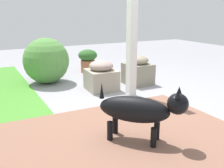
% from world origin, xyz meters
% --- Properties ---
extents(ground_plane, '(12.00, 12.00, 0.00)m').
position_xyz_m(ground_plane, '(0.00, 0.00, 0.00)').
color(ground_plane, gray).
extents(brick_path, '(1.80, 2.40, 0.02)m').
position_xyz_m(brick_path, '(-0.92, 0.59, 0.01)').
color(brick_path, '#855A48').
rests_on(brick_path, ground).
extents(porch_pillar, '(0.11, 0.11, 2.06)m').
position_xyz_m(porch_pillar, '(0.23, -0.21, 1.03)').
color(porch_pillar, white).
rests_on(porch_pillar, ground).
extents(stone_planter_nearest, '(0.43, 0.42, 0.48)m').
position_xyz_m(stone_planter_nearest, '(0.72, -0.64, 0.23)').
color(stone_planter_nearest, gray).
rests_on(stone_planter_nearest, ground).
extents(stone_planter_near, '(0.49, 0.46, 0.47)m').
position_xyz_m(stone_planter_near, '(0.69, 0.05, 0.22)').
color(stone_planter_near, gray).
rests_on(stone_planter_near, ground).
extents(round_shrub, '(0.77, 0.77, 0.77)m').
position_xyz_m(round_shrub, '(1.49, 0.70, 0.38)').
color(round_shrub, '#518A3F').
rests_on(round_shrub, ground).
extents(terracotta_pot_broad, '(0.37, 0.37, 0.46)m').
position_xyz_m(terracotta_pot_broad, '(1.93, -0.24, 0.26)').
color(terracotta_pot_broad, '#9D583A').
rests_on(terracotta_pot_broad, ground).
extents(dog, '(0.70, 0.67, 0.57)m').
position_xyz_m(dog, '(-1.04, 0.48, 0.33)').
color(dog, black).
rests_on(dog, ground).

